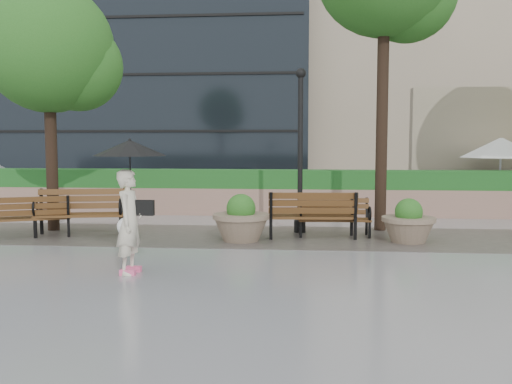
# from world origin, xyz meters

# --- Properties ---
(ground) EXTENTS (100.00, 100.00, 0.00)m
(ground) POSITION_xyz_m (0.00, 0.00, 0.00)
(ground) COLOR gray
(ground) RESTS_ON ground
(cobble_strip) EXTENTS (28.00, 3.20, 0.01)m
(cobble_strip) POSITION_xyz_m (0.00, 3.00, 0.01)
(cobble_strip) COLOR #383330
(cobble_strip) RESTS_ON ground
(hedge_wall) EXTENTS (24.00, 0.80, 1.35)m
(hedge_wall) POSITION_xyz_m (0.00, 7.00, 0.66)
(hedge_wall) COLOR #976E61
(hedge_wall) RESTS_ON ground
(asphalt_street) EXTENTS (40.00, 7.00, 0.00)m
(asphalt_street) POSITION_xyz_m (0.00, 11.00, 0.00)
(asphalt_street) COLOR black
(asphalt_street) RESTS_ON ground
(bench_0) EXTENTS (1.90, 1.36, 0.95)m
(bench_0) POSITION_xyz_m (-5.30, 2.39, 0.28)
(bench_0) COLOR #593519
(bench_0) RESTS_ON ground
(bench_1) EXTENTS (2.11, 1.18, 1.07)m
(bench_1) POSITION_xyz_m (-4.24, 2.76, 0.32)
(bench_1) COLOR #593519
(bench_1) RESTS_ON ground
(bench_2) EXTENTS (2.03, 0.93, 1.06)m
(bench_2) POSITION_xyz_m (1.12, 2.92, 0.31)
(bench_2) COLOR #593519
(bench_2) RESTS_ON ground
(bench_3) EXTENTS (1.67, 0.74, 0.88)m
(bench_3) POSITION_xyz_m (1.63, 3.15, 0.26)
(bench_3) COLOR #593519
(bench_3) RESTS_ON ground
(planter_left) EXTENTS (1.25, 1.25, 1.05)m
(planter_left) POSITION_xyz_m (-0.43, 2.36, 0.41)
(planter_left) COLOR #7F6B56
(planter_left) RESTS_ON ground
(planter_right) EXTENTS (1.15, 1.15, 0.96)m
(planter_right) POSITION_xyz_m (3.20, 2.53, 0.38)
(planter_right) COLOR #7F6B56
(planter_right) RESTS_ON ground
(lamppost) EXTENTS (0.28, 0.28, 3.91)m
(lamppost) POSITION_xyz_m (0.83, 3.68, 1.72)
(lamppost) COLOR black
(lamppost) RESTS_ON ground
(tree_0) EXTENTS (3.25, 3.12, 6.00)m
(tree_0) POSITION_xyz_m (-5.08, 3.55, 4.31)
(tree_0) COLOR black
(tree_0) RESTS_ON ground
(patio_umb_white) EXTENTS (2.50, 2.50, 2.30)m
(patio_umb_white) POSITION_xyz_m (6.95, 8.32, 1.99)
(patio_umb_white) COLOR black
(patio_umb_white) RESTS_ON ground
(car_right) EXTENTS (3.76, 1.66, 1.20)m
(car_right) POSITION_xyz_m (-3.91, 9.91, 0.60)
(car_right) COLOR white
(car_right) RESTS_ON ground
(pedestrian) EXTENTS (1.20, 1.20, 2.20)m
(pedestrian) POSITION_xyz_m (-1.89, -0.84, 1.34)
(pedestrian) COLOR beige
(pedestrian) RESTS_ON ground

